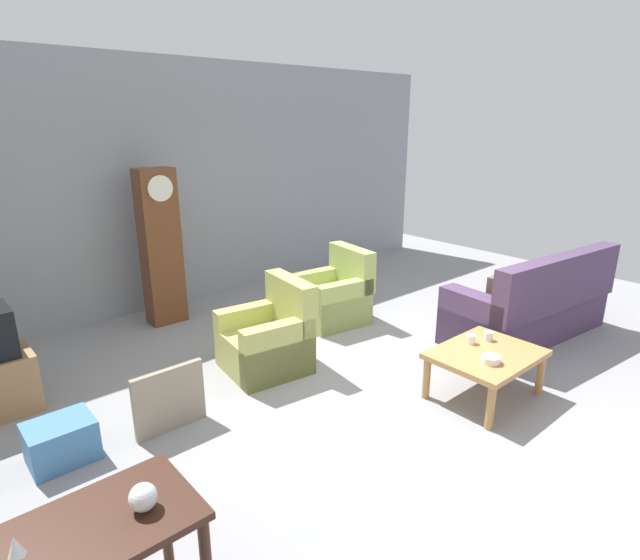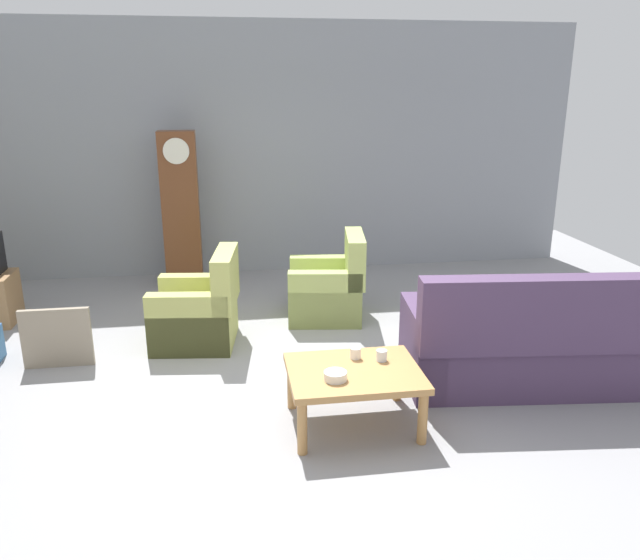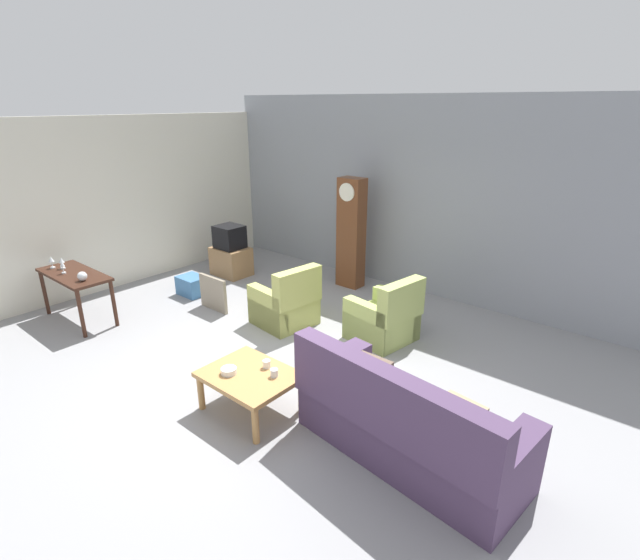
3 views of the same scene
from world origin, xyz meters
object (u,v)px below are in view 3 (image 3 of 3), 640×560
Objects in this scene: armchair_olive_near at (286,305)px; storage_box_blue at (192,285)px; armchair_olive_far at (384,319)px; wine_glass_short at (62,265)px; couch_floral at (405,426)px; bowl_white_stacked at (229,371)px; tv_stand_cabinet at (231,261)px; grandfather_clock at (351,233)px; coffee_table_wood at (250,379)px; wine_glass_tall at (51,261)px; wine_glass_mid at (62,261)px; cup_blue_rimmed at (274,373)px; tv_crt at (230,237)px; glass_dome_cloche at (82,276)px; cup_white_porcelain at (267,364)px; framed_picture_leaning at (213,293)px; console_table_dark at (75,280)px.

storage_box_blue is (-2.03, -0.19, -0.15)m from armchair_olive_near.
wine_glass_short is (-3.92, -2.48, 0.57)m from armchair_olive_far.
couch_floral is 13.37× the size of bowl_white_stacked.
tv_stand_cabinet is at bearing 139.96° from bowl_white_stacked.
tv_stand_cabinet is 4.30m from bowl_white_stacked.
coffee_table_wood is at bearing -68.83° from grandfather_clock.
wine_glass_tall is 0.17m from wine_glass_mid.
wine_glass_tall reaches higher than wine_glass_mid.
armchair_olive_near is 2.10m from coffee_table_wood.
coffee_table_wood is 5.89× the size of bowl_white_stacked.
cup_blue_rimmed is at bearing -34.13° from tv_stand_cabinet.
cup_blue_rimmed is at bearing -64.90° from grandfather_clock.
storage_box_blue is at bearing -76.43° from tv_crt.
glass_dome_cloche is at bearing -85.20° from tv_crt.
cup_white_porcelain is at bearing 159.26° from cup_blue_rimmed.
wine_glass_mid is at bearing -177.92° from coffee_table_wood.
couch_floral reaches higher than glass_dome_cloche.
wine_glass_tall is (-5.71, -0.63, 0.51)m from couch_floral.
framed_picture_leaning is at bearing 44.65° from wine_glass_mid.
grandfather_clock is 4.70m from wine_glass_tall.
glass_dome_cloche is at bearing 4.70° from wine_glass_short.
wine_glass_mid reaches higher than storage_box_blue.
cup_blue_rimmed is (2.64, -1.26, 0.21)m from framed_picture_leaning.
grandfather_clock is 2.29m from tv_crt.
wine_glass_mid is 0.87× the size of wine_glass_short.
armchair_olive_near is at bearing 130.87° from cup_blue_rimmed.
tv_crt reaches higher than tv_stand_cabinet.
storage_box_blue is (-3.19, 1.55, -0.22)m from coffee_table_wood.
cup_blue_rimmed is (3.87, 0.26, -0.15)m from console_table_dark.
grandfather_clock reaches higher than wine_glass_short.
coffee_table_wood is 3.25m from glass_dome_cloche.
couch_floral is 16.68× the size of glass_dome_cloche.
wine_glass_tall reaches higher than bowl_white_stacked.
armchair_olive_far reaches higher than coffee_table_wood.
glass_dome_cloche is 0.74m from wine_glass_mid.
coffee_table_wood is (-0.20, -2.25, 0.08)m from armchair_olive_far.
cup_white_porcelain is at bearing -172.47° from couch_floral.
wine_glass_short is (-3.73, -0.23, 0.49)m from coffee_table_wood.
wine_glass_short is at bearing -178.56° from bowl_white_stacked.
console_table_dark is at bearing 179.93° from bowl_white_stacked.
console_table_dark reaches higher than coffee_table_wood.
couch_floral is 5.28m from console_table_dark.
bowl_white_stacked is at bearing -122.52° from cup_white_porcelain.
wine_glass_tall is (-4.15, -0.43, 0.37)m from cup_white_porcelain.
glass_dome_cloche is (0.24, -2.81, 0.07)m from tv_crt.
wine_glass_tall is (-1.69, -1.62, 0.59)m from framed_picture_leaning.
bowl_white_stacked is at bearing -29.13° from storage_box_blue.
tv_crt is at bearing 94.80° from glass_dome_cloche.
bowl_white_stacked is (-1.78, -0.54, 0.12)m from couch_floral.
glass_dome_cloche is 0.76× the size of wine_glass_mid.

